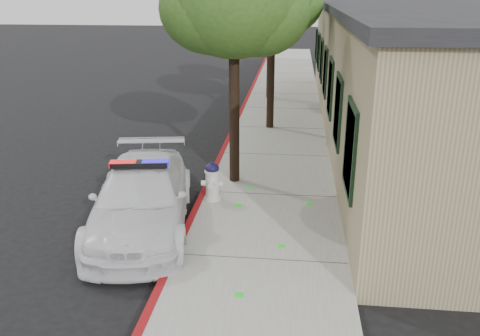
% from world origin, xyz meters
% --- Properties ---
extents(ground, '(120.00, 120.00, 0.00)m').
position_xyz_m(ground, '(0.00, 0.00, 0.00)').
color(ground, black).
rests_on(ground, ground).
extents(sidewalk, '(3.20, 60.00, 0.15)m').
position_xyz_m(sidewalk, '(1.60, 3.00, 0.07)').
color(sidewalk, gray).
rests_on(sidewalk, ground).
extents(red_curb, '(0.14, 60.00, 0.16)m').
position_xyz_m(red_curb, '(0.06, 3.00, 0.08)').
color(red_curb, maroon).
rests_on(red_curb, ground).
extents(clapboard_building, '(7.30, 20.89, 4.24)m').
position_xyz_m(clapboard_building, '(6.69, 9.00, 2.13)').
color(clapboard_building, tan).
rests_on(clapboard_building, ground).
extents(police_car, '(2.65, 4.90, 1.47)m').
position_xyz_m(police_car, '(-0.90, 1.26, 0.68)').
color(police_car, white).
rests_on(police_car, ground).
extents(fire_hydrant, '(0.51, 0.44, 0.90)m').
position_xyz_m(fire_hydrant, '(0.35, 2.54, 0.60)').
color(fire_hydrant, silver).
rests_on(fire_hydrant, sidewalk).
extents(street_tree_near, '(3.38, 3.07, 5.63)m').
position_xyz_m(street_tree_near, '(0.71, 3.81, 4.35)').
color(street_tree_near, black).
rests_on(street_tree_near, sidewalk).
extents(street_tree_far, '(3.03, 2.79, 5.27)m').
position_xyz_m(street_tree_far, '(1.02, 14.05, 4.11)').
color(street_tree_far, black).
rests_on(street_tree_far, sidewalk).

